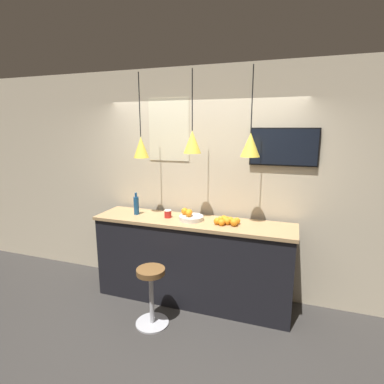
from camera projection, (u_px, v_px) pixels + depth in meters
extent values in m
plane|color=#33302D|center=(176.00, 325.00, 3.35)|extent=(14.00, 14.00, 0.00)
cube|color=beige|center=(202.00, 183.00, 3.91)|extent=(8.00, 0.06, 2.90)
cube|color=black|center=(192.00, 262.00, 3.74)|extent=(2.42, 0.52, 1.02)
cube|color=tan|center=(192.00, 222.00, 3.63)|extent=(2.46, 0.56, 0.04)
cylinder|color=#B7B7BC|center=(152.00, 323.00, 3.37)|extent=(0.37, 0.37, 0.02)
cylinder|color=#B7B7BC|center=(152.00, 298.00, 3.31)|extent=(0.05, 0.05, 0.59)
cylinder|color=brown|center=(151.00, 271.00, 3.24)|extent=(0.31, 0.31, 0.06)
cylinder|color=beige|center=(191.00, 218.00, 3.63)|extent=(0.30, 0.30, 0.05)
sphere|color=orange|center=(185.00, 212.00, 3.69)|extent=(0.07, 0.07, 0.07)
sphere|color=orange|center=(185.00, 211.00, 3.67)|extent=(0.08, 0.08, 0.08)
sphere|color=orange|center=(189.00, 212.00, 3.62)|extent=(0.08, 0.08, 0.08)
sphere|color=orange|center=(189.00, 214.00, 3.58)|extent=(0.08, 0.08, 0.08)
sphere|color=orange|center=(224.00, 218.00, 3.57)|extent=(0.08, 0.08, 0.08)
sphere|color=orange|center=(237.00, 221.00, 3.47)|extent=(0.08, 0.08, 0.08)
sphere|color=orange|center=(217.00, 221.00, 3.46)|extent=(0.08, 0.08, 0.08)
sphere|color=orange|center=(226.00, 221.00, 3.49)|extent=(0.07, 0.07, 0.07)
sphere|color=orange|center=(234.00, 222.00, 3.40)|extent=(0.09, 0.09, 0.09)
sphere|color=orange|center=(227.00, 220.00, 3.51)|extent=(0.08, 0.08, 0.08)
sphere|color=orange|center=(227.00, 221.00, 3.45)|extent=(0.08, 0.08, 0.08)
sphere|color=orange|center=(230.00, 220.00, 3.50)|extent=(0.08, 0.08, 0.08)
sphere|color=orange|center=(230.00, 220.00, 3.50)|extent=(0.08, 0.08, 0.08)
sphere|color=orange|center=(235.00, 222.00, 3.42)|extent=(0.07, 0.07, 0.07)
sphere|color=orange|center=(226.00, 220.00, 3.48)|extent=(0.09, 0.09, 0.09)
sphere|color=orange|center=(226.00, 220.00, 3.49)|extent=(0.08, 0.08, 0.08)
sphere|color=orange|center=(222.00, 223.00, 3.41)|extent=(0.07, 0.07, 0.07)
sphere|color=orange|center=(221.00, 219.00, 3.55)|extent=(0.07, 0.07, 0.07)
cylinder|color=navy|center=(136.00, 206.00, 3.85)|extent=(0.07, 0.07, 0.23)
cylinder|color=navy|center=(136.00, 195.00, 3.82)|extent=(0.03, 0.03, 0.06)
cylinder|color=red|center=(168.00, 214.00, 3.73)|extent=(0.09, 0.09, 0.09)
cylinder|color=white|center=(168.00, 210.00, 3.71)|extent=(0.09, 0.09, 0.01)
cylinder|color=black|center=(140.00, 105.00, 3.56)|extent=(0.01, 0.01, 0.74)
cone|color=yellow|center=(141.00, 147.00, 3.66)|extent=(0.19, 0.19, 0.26)
sphere|color=#F9EFCC|center=(141.00, 156.00, 3.69)|extent=(0.04, 0.04, 0.04)
cylinder|color=black|center=(192.00, 100.00, 3.34)|extent=(0.01, 0.01, 0.67)
cone|color=yellow|center=(192.00, 142.00, 3.44)|extent=(0.21, 0.21, 0.26)
sphere|color=#F9EFCC|center=(192.00, 152.00, 3.46)|extent=(0.04, 0.04, 0.04)
cylinder|color=black|center=(252.00, 99.00, 3.13)|extent=(0.01, 0.01, 0.69)
cone|color=yellow|center=(250.00, 145.00, 3.23)|extent=(0.21, 0.21, 0.26)
sphere|color=#F9EFCC|center=(250.00, 155.00, 3.25)|extent=(0.04, 0.04, 0.04)
cube|color=black|center=(284.00, 147.00, 3.44)|extent=(0.77, 0.04, 0.44)
cube|color=black|center=(284.00, 147.00, 3.42)|extent=(0.74, 0.01, 0.41)
cube|color=beige|center=(169.00, 130.00, 3.87)|extent=(0.56, 0.01, 0.79)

